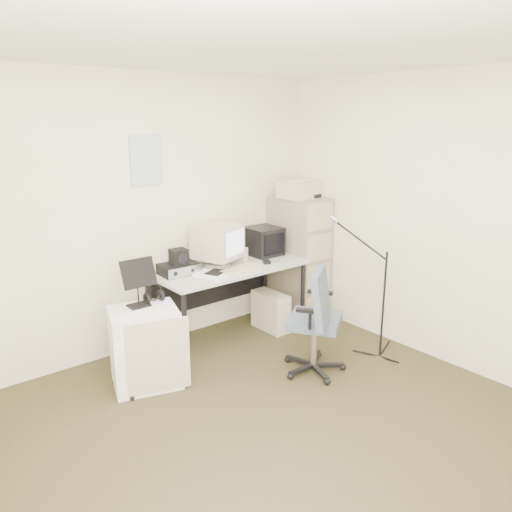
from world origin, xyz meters
TOP-DOWN VIEW (x-y plane):
  - floor at (0.00, 0.00)m, footprint 3.60×3.60m
  - ceiling at (0.00, 0.00)m, footprint 3.60×3.60m
  - wall_back at (0.00, 1.80)m, footprint 3.60×0.02m
  - wall_right at (1.80, 0.00)m, footprint 0.02×3.60m
  - wall_calendar at (-0.02, 1.79)m, footprint 0.30×0.02m
  - filing_cabinet at (1.58, 1.48)m, footprint 0.40×0.60m
  - printer at (1.58, 1.47)m, footprint 0.46×0.32m
  - desk at (0.63, 1.45)m, footprint 1.50×0.70m
  - crt_monitor at (0.55, 1.54)m, footprint 0.47×0.48m
  - crt_tv at (1.16, 1.57)m, footprint 0.33×0.34m
  - desk_speaker at (0.84, 1.51)m, footprint 0.09×0.09m
  - keyboard at (0.62, 1.27)m, footprint 0.49×0.25m
  - mouse at (0.97, 1.30)m, footprint 0.10×0.12m
  - radio_receiver at (0.12, 1.55)m, footprint 0.35×0.25m
  - radio_speaker at (0.11, 1.52)m, footprint 0.15×0.15m
  - papers at (0.33, 1.30)m, footprint 0.32×0.36m
  - pc_tower at (1.05, 1.33)m, footprint 0.19×0.42m
  - office_chair at (0.76, 0.42)m, footprint 0.77×0.77m
  - side_cart at (-0.45, 1.13)m, footprint 0.62×0.56m
  - music_stand at (-0.44, 1.22)m, footprint 0.30×0.20m
  - headphones at (-0.30, 1.22)m, footprint 0.22×0.22m
  - mic_stand at (1.44, 0.24)m, footprint 0.02×0.02m

SIDE VIEW (x-z plane):
  - floor at x=0.00m, z-range -0.01..0.00m
  - pc_tower at x=1.05m, z-range 0.00..0.39m
  - side_cart at x=-0.45m, z-range 0.00..0.65m
  - desk at x=0.63m, z-range 0.00..0.73m
  - office_chair at x=0.76m, z-range 0.00..0.96m
  - mic_stand at x=1.44m, z-range 0.00..1.29m
  - filing_cabinet at x=1.58m, z-range 0.00..1.30m
  - headphones at x=-0.30m, z-range 0.69..0.72m
  - papers at x=0.33m, z-range 0.73..0.75m
  - keyboard at x=0.62m, z-range 0.73..0.76m
  - mouse at x=0.97m, z-range 0.73..0.76m
  - radio_receiver at x=0.12m, z-range 0.73..0.83m
  - desk_speaker at x=0.84m, z-range 0.73..0.87m
  - music_stand at x=-0.44m, z-range 0.65..1.05m
  - crt_tv at x=1.16m, z-range 0.73..1.02m
  - radio_speaker at x=0.11m, z-range 0.83..0.97m
  - crt_monitor at x=0.55m, z-range 0.73..1.13m
  - wall_back at x=0.00m, z-range 0.00..2.50m
  - wall_right at x=1.80m, z-range 0.00..2.50m
  - printer at x=1.58m, z-range 1.30..1.47m
  - wall_calendar at x=-0.02m, z-range 1.53..1.97m
  - ceiling at x=0.00m, z-range 2.50..2.50m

